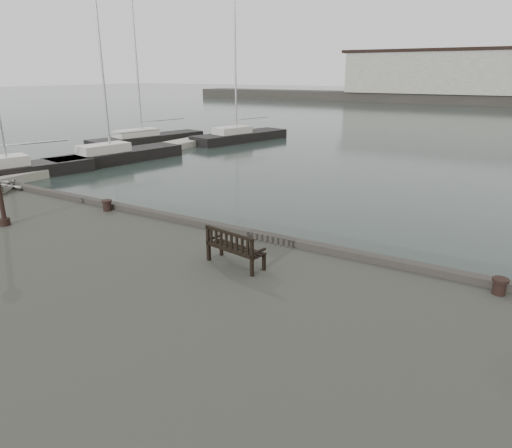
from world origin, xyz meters
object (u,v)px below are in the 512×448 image
Objects in this scene: bench at (235,254)px; bollard_right at (500,286)px; bollard_left at (107,205)px; yacht_c at (117,159)px; yacht_d at (240,139)px; yacht_a at (17,174)px; yacht_b at (148,141)px.

bench is 5.94m from bollard_right.
bollard_left is (-6.37, 1.64, -0.10)m from bench.
bench is at bearing -14.45° from bollard_left.
yacht_c is at bearing 154.09° from bench.
bollard_left is 0.03× the size of yacht_c.
yacht_d is at bearing 132.21° from bollard_right.
bollard_right is 0.03× the size of yacht_d.
yacht_a is at bearing -84.00° from yacht_d.
yacht_d is (6.04, 5.85, -0.02)m from yacht_b.
yacht_b is at bearing -121.32° from yacht_d.
yacht_a is at bearing 168.25° from bollard_right.
yacht_a is 0.98× the size of yacht_d.
bollard_left is 0.03× the size of yacht_d.
yacht_d is at bearing 92.90° from yacht_c.
yacht_b reaches higher than bollard_right.
bollard_right is 26.87m from yacht_a.
yacht_d reaches higher than yacht_a.
yacht_c reaches higher than yacht_d.
yacht_a is at bearing -64.77° from yacht_b.
bollard_left is 12.08m from bollard_right.
yacht_c is 1.06× the size of yacht_d.
yacht_a is (-14.18, 5.46, -1.50)m from bollard_left.
yacht_d is (-17.52, 27.25, -1.62)m from bench.
yacht_b is 8.41m from yacht_d.
yacht_b is (-23.55, 21.40, -1.60)m from bench.
yacht_b reaches higher than yacht_a.
yacht_b reaches higher than bench.
bench is 31.87m from yacht_b.
bollard_left is at bearing -51.91° from yacht_d.
bollard_right is at bearing -15.46° from yacht_c.
bench is 0.13× the size of yacht_d.
bench is at bearing -25.10° from yacht_c.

